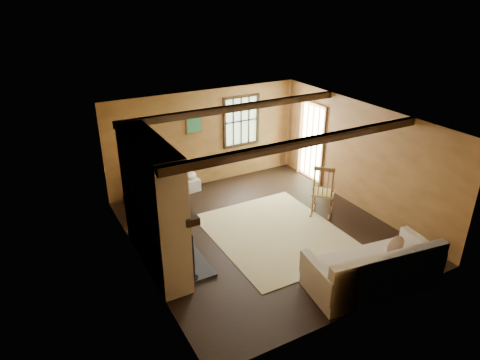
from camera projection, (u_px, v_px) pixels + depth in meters
ground at (263, 231)px, 8.86m from camera, size 5.50×5.50×0.00m
room_envelope at (267, 152)px, 8.48m from camera, size 5.02×5.52×2.44m
fireplace at (155, 210)px, 7.42m from camera, size 1.02×2.30×2.40m
rug at (276, 233)px, 8.79m from camera, size 2.50×3.00×0.01m
rocking_chair at (323, 192)px, 9.45m from camera, size 0.90×0.88×1.14m
sofa at (374, 272)px, 7.11m from camera, size 2.31×1.26×0.89m
firewood_pile at (136, 197)px, 10.06m from camera, size 0.60×0.11×0.22m
laundry_basket at (189, 185)px, 10.55m from camera, size 0.53×0.42×0.30m
basket_pillow at (188, 176)px, 10.44m from camera, size 0.46×0.39×0.20m
armchair at (158, 188)px, 9.79m from camera, size 1.29×1.29×0.84m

